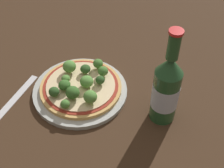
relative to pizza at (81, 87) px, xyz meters
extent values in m
plane|color=#3D2819|center=(0.01, 0.01, -0.02)|extent=(3.00, 3.00, 0.00)
cylinder|color=#B2B7B2|center=(0.00, 0.00, -0.01)|extent=(0.24, 0.24, 0.01)
cylinder|color=tan|center=(0.00, 0.00, 0.00)|extent=(0.21, 0.21, 0.01)
cylinder|color=maroon|center=(0.00, 0.00, 0.00)|extent=(0.19, 0.19, 0.00)
cylinder|color=beige|center=(0.00, 0.00, 0.01)|extent=(0.18, 0.18, 0.00)
cylinder|color=#7A9E5B|center=(0.04, 0.06, 0.01)|extent=(0.01, 0.01, 0.01)
ellipsoid|color=#477A33|center=(0.04, 0.06, 0.02)|extent=(0.03, 0.03, 0.02)
cylinder|color=#7A9E5B|center=(-0.02, -0.04, 0.01)|extent=(0.01, 0.01, 0.01)
ellipsoid|color=#386628|center=(-0.02, -0.04, 0.03)|extent=(0.03, 0.03, 0.03)
cylinder|color=#7A9E5B|center=(-0.03, 0.05, 0.01)|extent=(0.01, 0.01, 0.01)
ellipsoid|color=#568E3D|center=(-0.03, 0.05, 0.03)|extent=(0.04, 0.04, 0.03)
cylinder|color=#7A9E5B|center=(0.02, 0.00, 0.01)|extent=(0.01, 0.01, 0.01)
ellipsoid|color=#568E3D|center=(0.02, 0.00, 0.02)|extent=(0.03, 0.03, 0.03)
cylinder|color=#7A9E5B|center=(0.03, -0.06, 0.01)|extent=(0.01, 0.01, 0.01)
ellipsoid|color=#568E3D|center=(0.03, -0.06, 0.03)|extent=(0.03, 0.03, 0.03)
cylinder|color=#7A9E5B|center=(-0.06, -0.04, 0.01)|extent=(0.01, 0.01, 0.01)
ellipsoid|color=#2D5123|center=(-0.06, -0.04, 0.02)|extent=(0.03, 0.03, 0.02)
cylinder|color=#7A9E5B|center=(-0.04, -0.02, 0.01)|extent=(0.01, 0.01, 0.01)
ellipsoid|color=#386628|center=(-0.04, -0.02, 0.02)|extent=(0.03, 0.03, 0.02)
cylinder|color=#7A9E5B|center=(-0.04, 0.02, 0.01)|extent=(0.01, 0.01, 0.01)
ellipsoid|color=#568E3D|center=(-0.04, 0.02, 0.02)|extent=(0.02, 0.02, 0.02)
cylinder|color=#7A9E5B|center=(0.01, 0.04, 0.01)|extent=(0.01, 0.01, 0.01)
ellipsoid|color=#2D5123|center=(0.01, 0.04, 0.02)|extent=(0.03, 0.03, 0.02)
cylinder|color=#7A9E5B|center=(0.06, 0.03, 0.01)|extent=(0.01, 0.01, 0.01)
ellipsoid|color=#477A33|center=(0.06, 0.03, 0.02)|extent=(0.03, 0.03, 0.02)
cylinder|color=#7A9E5B|center=(-0.03, -0.07, 0.01)|extent=(0.01, 0.01, 0.01)
ellipsoid|color=#477A33|center=(-0.03, -0.07, 0.02)|extent=(0.02, 0.02, 0.02)
cylinder|color=#7A9E5B|center=(0.05, 0.00, 0.01)|extent=(0.01, 0.01, 0.01)
ellipsoid|color=#2D5123|center=(0.05, 0.00, 0.02)|extent=(0.02, 0.02, 0.02)
cylinder|color=#234C28|center=(0.20, -0.08, 0.05)|extent=(0.06, 0.06, 0.14)
cylinder|color=#B2BCD1|center=(0.20, -0.08, 0.06)|extent=(0.06, 0.06, 0.06)
cone|color=#234C28|center=(0.20, -0.08, 0.14)|extent=(0.06, 0.06, 0.04)
cylinder|color=#234C28|center=(0.20, -0.08, 0.20)|extent=(0.03, 0.03, 0.06)
cylinder|color=red|center=(0.20, -0.08, 0.23)|extent=(0.03, 0.03, 0.01)
cube|color=silver|center=(-0.17, -0.03, -0.02)|extent=(0.10, 0.19, 0.00)
camera|label=1|loc=(0.08, -0.56, 0.57)|focal=50.00mm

